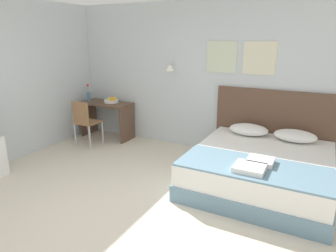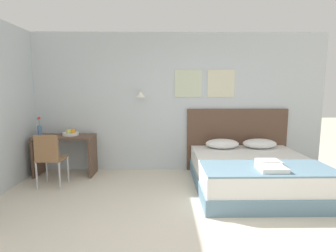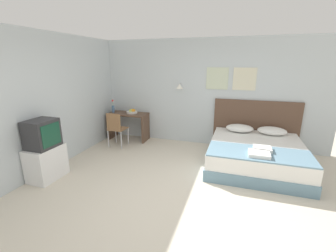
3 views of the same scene
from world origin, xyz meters
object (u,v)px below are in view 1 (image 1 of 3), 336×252
(folded_towel_near_foot, at_px, (261,161))
(flower_vase, at_px, (88,95))
(throw_blanket, at_px, (252,167))
(desk, at_px, (107,114))
(bed, at_px, (260,169))
(pillow_left, at_px, (249,129))
(folded_towel_mid_bed, at_px, (250,168))
(desk_chair, at_px, (85,120))
(pillow_right, at_px, (295,136))
(fruit_bowl, at_px, (111,100))
(headboard, at_px, (274,127))

(folded_towel_near_foot, distance_m, flower_vase, 3.94)
(throw_blanket, relative_size, desk, 1.69)
(folded_towel_near_foot, bearing_deg, bed, 98.84)
(pillow_left, bearing_deg, folded_towel_mid_bed, -76.33)
(folded_towel_near_foot, bearing_deg, folded_towel_mid_bed, -104.73)
(folded_towel_near_foot, distance_m, folded_towel_mid_bed, 0.28)
(desk_chair, bearing_deg, bed, -1.70)
(folded_towel_near_foot, relative_size, flower_vase, 0.87)
(pillow_left, bearing_deg, folded_towel_near_foot, -70.00)
(pillow_right, distance_m, folded_towel_near_foot, 1.18)
(folded_towel_near_foot, height_order, desk_chair, desk_chair)
(throw_blanket, distance_m, fruit_bowl, 3.45)
(pillow_right, bearing_deg, fruit_bowl, 179.12)
(bed, distance_m, pillow_right, 0.87)
(bed, bearing_deg, fruit_bowl, 166.32)
(headboard, distance_m, fruit_bowl, 3.18)
(pillow_right, distance_m, folded_towel_mid_bed, 1.46)
(folded_towel_near_foot, distance_m, desk_chair, 3.39)
(pillow_right, xyz_separation_m, desk, (-3.62, 0.02, -0.08))
(folded_towel_near_foot, height_order, folded_towel_mid_bed, same)
(folded_towel_mid_bed, bearing_deg, pillow_left, 103.67)
(desk, bearing_deg, fruit_bowl, 19.06)
(pillow_right, xyz_separation_m, folded_towel_near_foot, (-0.28, -1.15, -0.03))
(headboard, relative_size, folded_towel_mid_bed, 5.56)
(throw_blanket, bearing_deg, desk_chair, 168.59)
(headboard, bearing_deg, fruit_bowl, -175.74)
(pillow_right, relative_size, flower_vase, 1.74)
(throw_blanket, distance_m, desk_chair, 3.35)
(bed, distance_m, pillow_left, 0.87)
(throw_blanket, relative_size, fruit_bowl, 6.18)
(throw_blanket, relative_size, desk_chair, 2.02)
(folded_towel_near_foot, relative_size, desk_chair, 0.35)
(pillow_right, relative_size, desk_chair, 0.70)
(headboard, xyz_separation_m, pillow_right, (0.35, -0.29, -0.02))
(folded_towel_near_foot, bearing_deg, flower_vase, 163.40)
(pillow_left, relative_size, folded_towel_near_foot, 1.99)
(bed, relative_size, headboard, 1.00)
(desk_chair, relative_size, fruit_bowl, 3.06)
(bed, xyz_separation_m, desk, (-3.27, 0.73, 0.26))
(headboard, relative_size, folded_towel_near_foot, 6.28)
(desk, relative_size, flower_vase, 2.95)
(pillow_right, xyz_separation_m, folded_towel_mid_bed, (-0.36, -1.42, -0.03))
(folded_towel_near_foot, bearing_deg, headboard, 92.66)
(flower_vase, bearing_deg, desk_chair, -55.38)
(bed, distance_m, desk_chair, 3.30)
(pillow_left, bearing_deg, bed, -63.95)
(pillow_right, relative_size, desk, 0.59)
(pillow_right, height_order, throw_blanket, pillow_right)
(pillow_left, distance_m, desk, 2.92)
(pillow_left, xyz_separation_m, desk_chair, (-2.94, -0.62, -0.06))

